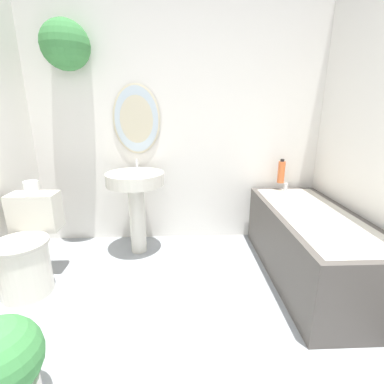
# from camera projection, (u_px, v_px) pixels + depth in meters

# --- Properties ---
(wall_back) EXTENTS (2.99, 0.42, 2.40)m
(wall_back) POSITION_uv_depth(u_px,v_px,m) (163.00, 115.00, 2.73)
(wall_back) COLOR silver
(wall_back) RESTS_ON ground_plane
(toilet) EXTENTS (0.40, 0.58, 0.71)m
(toilet) POSITION_uv_depth(u_px,v_px,m) (27.00, 251.00, 2.14)
(toilet) COLOR beige
(toilet) RESTS_ON ground_plane
(pedestal_sink) EXTENTS (0.54, 0.54, 0.90)m
(pedestal_sink) POSITION_uv_depth(u_px,v_px,m) (136.00, 192.00, 2.61)
(pedestal_sink) COLOR beige
(pedestal_sink) RESTS_ON ground_plane
(bathtub) EXTENTS (0.66, 1.51, 0.64)m
(bathtub) POSITION_uv_depth(u_px,v_px,m) (311.00, 244.00, 2.29)
(bathtub) COLOR #4C4742
(bathtub) RESTS_ON ground_plane
(shampoo_bottle) EXTENTS (0.07, 0.07, 0.24)m
(shampoo_bottle) POSITION_uv_depth(u_px,v_px,m) (281.00, 172.00, 2.81)
(shampoo_bottle) COLOR #DB6633
(shampoo_bottle) RESTS_ON bathtub
(potted_plant) EXTENTS (0.36, 0.36, 0.49)m
(potted_plant) POSITION_uv_depth(u_px,v_px,m) (2.00, 366.00, 1.24)
(potted_plant) COLOR silver
(potted_plant) RESTS_ON ground_plane
(toilet_paper_roll) EXTENTS (0.11, 0.11, 0.10)m
(toilet_paper_roll) POSITION_uv_depth(u_px,v_px,m) (31.00, 187.00, 2.21)
(toilet_paper_roll) COLOR white
(toilet_paper_roll) RESTS_ON toilet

